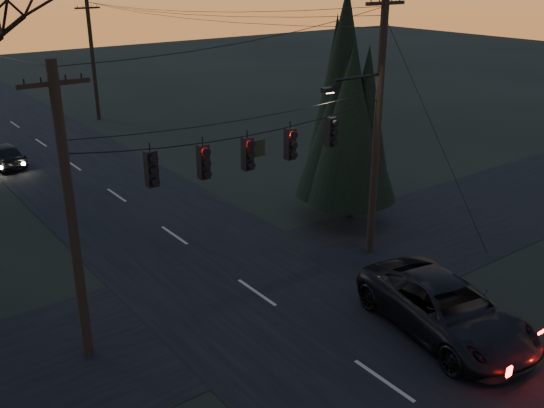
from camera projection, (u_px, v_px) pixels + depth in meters
main_road at (134, 207)px, 28.48m from camera, size 8.00×120.00×0.02m
cross_road at (257, 293)px, 21.02m from camera, size 60.00×7.00×0.02m
utility_pole_right at (369, 251)px, 24.08m from camera, size 5.00×0.30×10.00m
utility_pole_left at (89, 354)px, 17.68m from camera, size 1.80×0.30×8.50m
utility_pole_far_r at (99, 119)px, 44.98m from camera, size 1.80×0.30×8.50m
span_signal_assembly at (249, 151)px, 19.00m from camera, size 11.50×0.44×1.68m
evergreen_right at (354, 110)px, 25.65m from camera, size 3.96×3.96×8.65m
suv_near at (446, 309)px, 18.43m from camera, size 3.82×6.49×1.70m
sedan_oncoming_a at (2, 155)px, 34.13m from camera, size 2.00×4.13×1.36m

